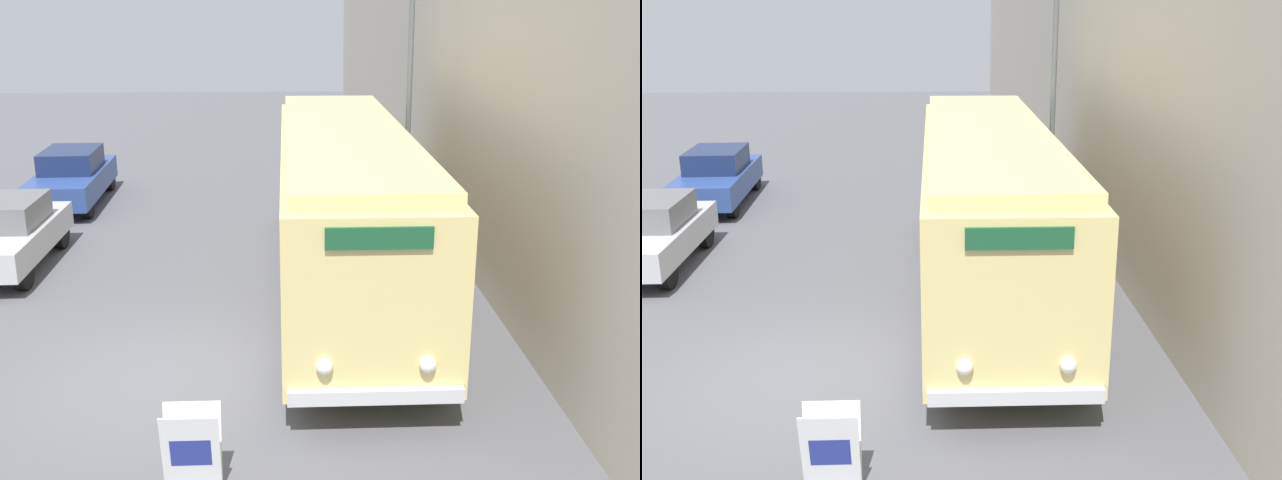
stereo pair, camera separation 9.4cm
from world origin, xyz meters
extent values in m
plane|color=#56565B|center=(0.00, 0.00, 0.00)|extent=(80.00, 80.00, 0.00)
cube|color=beige|center=(5.97, 10.00, 4.00)|extent=(0.30, 60.00, 8.00)
cylinder|color=black|center=(2.04, -0.25, 0.48)|extent=(0.28, 0.95, 0.95)
cylinder|color=black|center=(4.15, -0.25, 0.48)|extent=(0.28, 0.95, 0.95)
cylinder|color=black|center=(2.04, 7.93, 0.48)|extent=(0.28, 0.95, 0.95)
cylinder|color=black|center=(4.15, 7.93, 0.48)|extent=(0.28, 0.95, 0.95)
cube|color=#E5D17F|center=(3.10, 3.84, 1.74)|extent=(2.43, 10.98, 2.52)
cube|color=#F3DD87|center=(3.10, 3.84, 3.11)|extent=(2.24, 10.54, 0.24)
cube|color=silver|center=(3.10, -1.71, 0.60)|extent=(2.31, 0.12, 0.20)
sphere|color=white|center=(2.43, -1.68, 1.03)|extent=(0.22, 0.22, 0.22)
sphere|color=white|center=(3.77, -1.68, 1.03)|extent=(0.22, 0.22, 0.22)
cube|color=#19512D|center=(3.10, -1.67, 2.74)|extent=(1.34, 0.06, 0.28)
cube|color=white|center=(0.83, -2.82, 0.53)|extent=(0.68, 0.21, 1.06)
cube|color=white|center=(0.83, -2.63, 0.53)|extent=(0.68, 0.21, 1.06)
cube|color=navy|center=(0.83, -2.84, 0.55)|extent=(0.47, 0.07, 0.37)
cylinder|color=#595E60|center=(4.76, 6.56, 3.17)|extent=(0.12, 0.12, 6.35)
cylinder|color=black|center=(-3.32, 3.97, 0.36)|extent=(0.22, 0.72, 0.72)
cylinder|color=black|center=(-3.34, 6.68, 0.36)|extent=(0.22, 0.72, 0.72)
cube|color=#B7B7BC|center=(-4.15, 5.32, 0.65)|extent=(1.92, 4.12, 0.59)
cube|color=slate|center=(-4.15, 5.43, 1.23)|extent=(1.62, 1.86, 0.56)
cylinder|color=black|center=(-4.81, 9.19, 0.32)|extent=(0.22, 0.65, 0.65)
cylinder|color=black|center=(-3.35, 9.25, 0.32)|extent=(0.22, 0.65, 0.65)
cylinder|color=black|center=(-4.93, 12.40, 0.32)|extent=(0.22, 0.65, 0.65)
cylinder|color=black|center=(-3.48, 12.45, 0.32)|extent=(0.22, 0.65, 0.65)
cube|color=#2D478C|center=(-4.14, 10.82, 0.65)|extent=(1.89, 4.67, 0.66)
cube|color=#19274D|center=(-4.15, 10.94, 1.27)|extent=(1.54, 2.13, 0.58)
camera|label=1|loc=(1.97, -10.34, 5.46)|focal=42.00mm
camera|label=2|loc=(2.07, -10.35, 5.46)|focal=42.00mm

